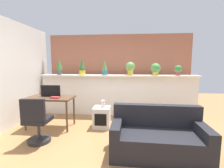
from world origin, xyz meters
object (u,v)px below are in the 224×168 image
at_px(tv_monitor, 51,91).
at_px(couch, 158,138).
at_px(side_cube_shelf, 102,117).
at_px(potted_plant_4, 156,69).
at_px(potted_plant_0, 59,67).
at_px(potted_plant_2, 105,68).
at_px(desk, 50,101).
at_px(book_on_desk, 55,97).
at_px(vase_on_shelf, 103,104).
at_px(office_chair, 37,124).
at_px(potted_plant_5, 178,70).
at_px(potted_plant_3, 130,68).
at_px(potted_plant_1, 82,68).

height_order(tv_monitor, couch, tv_monitor).
bearing_deg(side_cube_shelf, tv_monitor, -178.43).
bearing_deg(potted_plant_4, potted_plant_0, -178.59).
distance_m(potted_plant_2, desk, 1.77).
relative_size(potted_plant_0, book_on_desk, 2.37).
bearing_deg(desk, vase_on_shelf, 5.08).
relative_size(tv_monitor, office_chair, 0.53).
bearing_deg(vase_on_shelf, tv_monitor, -178.53).
distance_m(potted_plant_5, vase_on_shelf, 2.39).
distance_m(desk, couch, 2.59).
distance_m(potted_plant_0, couch, 3.46).
distance_m(side_cube_shelf, couch, 1.57).
bearing_deg(office_chair, desk, 98.50).
distance_m(potted_plant_0, vase_on_shelf, 1.94).
bearing_deg(couch, book_on_desk, 158.69).
bearing_deg(tv_monitor, office_chair, -81.42).
relative_size(potted_plant_3, potted_plant_4, 1.11).
height_order(potted_plant_3, vase_on_shelf, potted_plant_3).
bearing_deg(office_chair, potted_plant_2, 60.00).
height_order(tv_monitor, office_chair, tv_monitor).
height_order(potted_plant_2, potted_plant_3, potted_plant_2).
height_order(potted_plant_5, office_chair, potted_plant_5).
distance_m(potted_plant_5, book_on_desk, 3.39).
xyz_separation_m(potted_plant_3, couch, (0.43, -2.07, -1.16)).
bearing_deg(book_on_desk, potted_plant_1, 74.81).
distance_m(potted_plant_5, couch, 2.51).
relative_size(potted_plant_4, vase_on_shelf, 2.02).
bearing_deg(tv_monitor, potted_plant_3, 27.68).
height_order(potted_plant_5, vase_on_shelf, potted_plant_5).
bearing_deg(side_cube_shelf, couch, -43.72).
bearing_deg(vase_on_shelf, potted_plant_1, 128.18).
height_order(potted_plant_2, side_cube_shelf, potted_plant_2).
distance_m(potted_plant_0, potted_plant_3, 2.13).
relative_size(potted_plant_2, book_on_desk, 2.21).
height_order(potted_plant_3, tv_monitor, potted_plant_3).
bearing_deg(tv_monitor, side_cube_shelf, 1.57).
xyz_separation_m(potted_plant_5, vase_on_shelf, (-2.03, -0.97, -0.80)).
bearing_deg(couch, side_cube_shelf, 136.28).
bearing_deg(potted_plant_2, vase_on_shelf, -85.09).
bearing_deg(potted_plant_3, potted_plant_4, 1.33).
height_order(tv_monitor, book_on_desk, tv_monitor).
height_order(potted_plant_2, vase_on_shelf, potted_plant_2).
relative_size(potted_plant_0, potted_plant_4, 1.35).
height_order(potted_plant_4, desk, potted_plant_4).
relative_size(potted_plant_1, potted_plant_4, 1.43).
xyz_separation_m(potted_plant_4, vase_on_shelf, (-1.40, -1.01, -0.82)).
distance_m(potted_plant_4, vase_on_shelf, 1.91).
xyz_separation_m(potted_plant_1, potted_plant_3, (1.43, 0.02, 0.01)).
relative_size(office_chair, book_on_desk, 4.64).
bearing_deg(side_cube_shelf, vase_on_shelf, -2.33).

